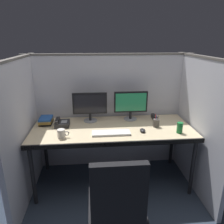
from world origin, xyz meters
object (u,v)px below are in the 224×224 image
object	(u,v)px
monitor_right	(131,104)
red_stapler	(154,117)
monitor_left	(90,105)
soda_can	(180,128)
book_stack	(46,121)
pen_cup	(156,123)
desk_phone	(62,123)
desk	(112,132)
office_chair	(116,220)
keyboard_main	(111,133)
coffee_mug	(62,134)
computer_mouse	(143,130)

from	to	relation	value
monitor_right	red_stapler	xyz separation A→B (m)	(0.31, -0.02, -0.19)
monitor_left	soda_can	xyz separation A→B (m)	(1.00, -0.45, -0.15)
book_stack	pen_cup	distance (m)	1.36
desk_phone	pen_cup	bearing A→B (deg)	-6.51
desk	desk_phone	xyz separation A→B (m)	(-0.61, 0.12, 0.08)
office_chair	keyboard_main	size ratio (longest dim) A/B	2.27
coffee_mug	book_stack	bearing A→B (deg)	119.95
soda_can	coffee_mug	xyz separation A→B (m)	(-1.31, -0.01, -0.01)
office_chair	monitor_right	distance (m)	1.45
desk_phone	red_stapler	size ratio (longest dim) A/B	1.27
monitor_right	red_stapler	size ratio (longest dim) A/B	2.87
computer_mouse	coffee_mug	xyz separation A→B (m)	(-0.90, -0.07, 0.03)
office_chair	soda_can	world-z (taller)	office_chair
computer_mouse	coffee_mug	bearing A→B (deg)	-175.33
desk	keyboard_main	world-z (taller)	keyboard_main
desk	monitor_left	xyz separation A→B (m)	(-0.26, 0.25, 0.27)
desk	desk_phone	distance (m)	0.63
book_stack	coffee_mug	world-z (taller)	coffee_mug
desk_phone	red_stapler	bearing A→B (deg)	6.17
monitor_right	office_chair	bearing A→B (deg)	-104.03
soda_can	pen_cup	size ratio (longest dim) A/B	0.76
monitor_left	red_stapler	bearing A→B (deg)	0.07
desk	book_stack	world-z (taller)	book_stack
keyboard_main	pen_cup	xyz separation A→B (m)	(0.56, 0.16, 0.04)
desk	soda_can	bearing A→B (deg)	-15.35
desk	monitor_right	world-z (taller)	monitor_right
monitor_left	monitor_right	bearing A→B (deg)	1.96
coffee_mug	soda_can	bearing A→B (deg)	0.55
monitor_right	computer_mouse	size ratio (longest dim) A/B	4.48
pen_cup	coffee_mug	bearing A→B (deg)	-169.15
soda_can	pen_cup	distance (m)	0.29
desk	red_stapler	xyz separation A→B (m)	(0.57, 0.25, 0.08)
monitor_right	keyboard_main	world-z (taller)	monitor_right
office_chair	pen_cup	bearing A→B (deg)	61.98
desk	pen_cup	distance (m)	0.54
desk	desk_phone	world-z (taller)	desk_phone
monitor_right	soda_can	size ratio (longest dim) A/B	3.52
computer_mouse	red_stapler	xyz separation A→B (m)	(0.24, 0.39, 0.01)
office_chair	desk_phone	xyz separation A→B (m)	(-0.55, 1.14, 0.41)
desk	desk_phone	size ratio (longest dim) A/B	10.00
computer_mouse	office_chair	bearing A→B (deg)	-114.22
desk_phone	office_chair	bearing A→B (deg)	-64.39
book_stack	pen_cup	size ratio (longest dim) A/B	1.43
keyboard_main	desk	bearing A→B (deg)	79.90
desk_phone	monitor_right	bearing A→B (deg)	9.44
monitor_right	book_stack	distance (m)	1.09
keyboard_main	red_stapler	world-z (taller)	red_stapler
coffee_mug	monitor_left	bearing A→B (deg)	56.86
keyboard_main	book_stack	xyz separation A→B (m)	(-0.78, 0.37, 0.03)
office_chair	red_stapler	xyz separation A→B (m)	(0.63, 1.27, 0.40)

